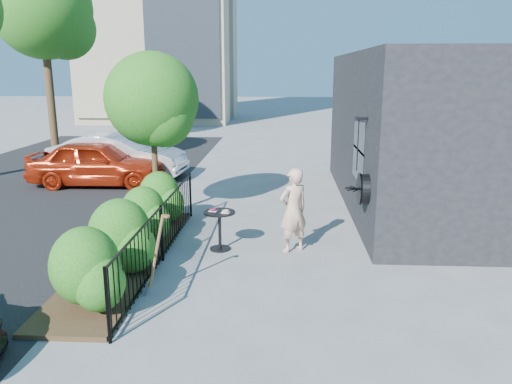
# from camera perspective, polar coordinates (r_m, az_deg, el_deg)

# --- Properties ---
(ground) EXTENTS (120.00, 120.00, 0.00)m
(ground) POSITION_cam_1_polar(r_m,az_deg,el_deg) (9.62, -1.78, -7.98)
(ground) COLOR gray
(ground) RESTS_ON ground
(shop_building) EXTENTS (6.22, 9.00, 4.00)m
(shop_building) POSITION_cam_1_polar(r_m,az_deg,el_deg) (14.29, 22.53, 6.45)
(shop_building) COLOR black
(shop_building) RESTS_ON ground
(fence) EXTENTS (0.05, 6.05, 1.10)m
(fence) POSITION_cam_1_polar(r_m,az_deg,el_deg) (9.66, -10.73, -4.58)
(fence) COLOR black
(fence) RESTS_ON ground
(planting_bed) EXTENTS (1.30, 6.00, 0.08)m
(planting_bed) POSITION_cam_1_polar(r_m,az_deg,el_deg) (10.02, -14.52, -7.27)
(planting_bed) COLOR #382616
(planting_bed) RESTS_ON ground
(shrubs) EXTENTS (1.10, 5.60, 1.24)m
(shrubs) POSITION_cam_1_polar(r_m,az_deg,el_deg) (9.87, -14.02, -3.51)
(shrubs) COLOR #185814
(shrubs) RESTS_ON ground
(patio_tree) EXTENTS (2.20, 2.20, 3.94)m
(patio_tree) POSITION_cam_1_polar(r_m,az_deg,el_deg) (12.06, -11.53, 9.70)
(patio_tree) COLOR #3F2B19
(patio_tree) RESTS_ON ground
(street_tree_far) EXTENTS (4.40, 4.40, 8.28)m
(street_tree_far) POSITION_cam_1_polar(r_m,az_deg,el_deg) (25.35, -23.10, 18.07)
(street_tree_far) COLOR #3F2B19
(street_tree_far) RESTS_ON ground
(cafe_table) EXTENTS (0.64, 0.64, 0.86)m
(cafe_table) POSITION_cam_1_polar(r_m,az_deg,el_deg) (10.09, -4.17, -3.60)
(cafe_table) COLOR black
(cafe_table) RESTS_ON ground
(woman) EXTENTS (0.74, 0.68, 1.71)m
(woman) POSITION_cam_1_polar(r_m,az_deg,el_deg) (9.93, 4.28, -2.10)
(woman) COLOR #D9AA8C
(woman) RESTS_ON ground
(shovel) EXTENTS (0.46, 0.18, 1.39)m
(shovel) POSITION_cam_1_polar(r_m,az_deg,el_deg) (8.24, -11.51, -7.53)
(shovel) COLOR brown
(shovel) RESTS_ON ground
(car_red) EXTENTS (4.24, 1.76, 1.43)m
(car_red) POSITION_cam_1_polar(r_m,az_deg,el_deg) (16.43, -17.67, 3.15)
(car_red) COLOR #A9260E
(car_red) RESTS_ON ground
(car_silver) EXTENTS (4.62, 1.96, 1.48)m
(car_silver) POSITION_cam_1_polar(r_m,az_deg,el_deg) (17.53, -15.41, 4.02)
(car_silver) COLOR silver
(car_silver) RESTS_ON ground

